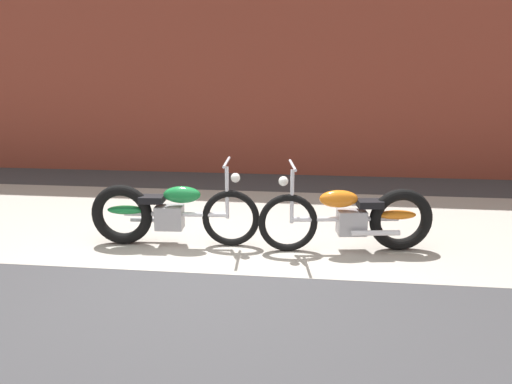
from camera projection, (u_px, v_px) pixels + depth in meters
name	position (u px, v px, depth m)	size (l,w,h in m)	color
ground_plane	(208.00, 274.00, 4.89)	(80.00, 80.00, 0.00)	#38383A
sidewalk_slab	(235.00, 222.00, 6.57)	(36.00, 3.50, 0.01)	#9E998E
brick_building_wall	(262.00, 48.00, 9.29)	(36.00, 0.50, 4.93)	brown
motorcycle_green	(163.00, 213.00, 5.63)	(2.01, 0.58, 1.03)	black
motorcycle_orange	(358.00, 217.00, 5.44)	(2.00, 0.59, 1.03)	black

